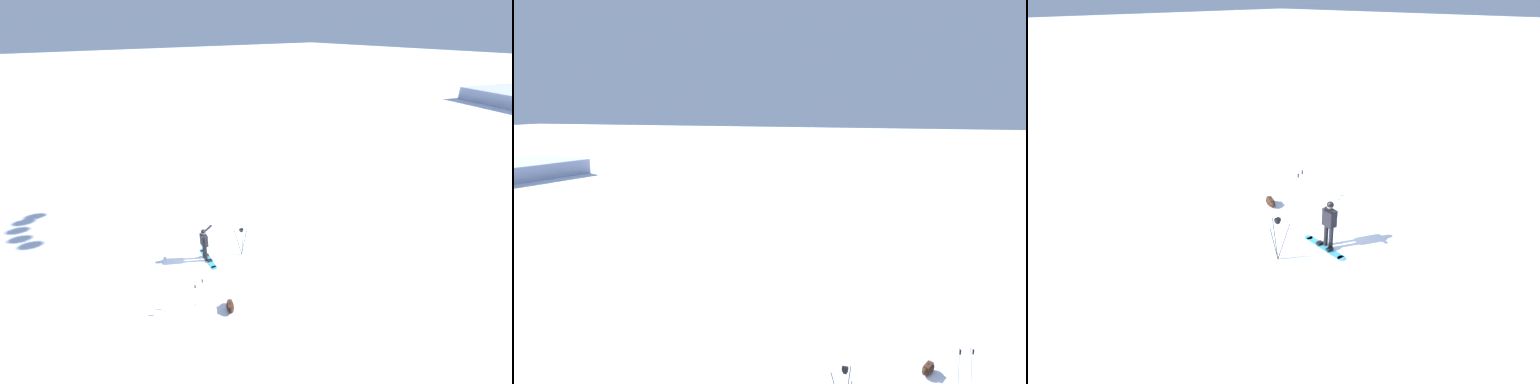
# 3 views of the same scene
# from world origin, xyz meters

# --- Properties ---
(gear_bag_large) EXTENTS (0.74, 0.54, 0.31)m
(gear_bag_large) POSITION_xyz_m (2.79, 0.06, 0.16)
(gear_bag_large) COLOR black
(gear_bag_large) RESTS_ON ground_plane
(camera_tripod) EXTENTS (0.65, 0.57, 1.41)m
(camera_tripod) POSITION_xyz_m (0.21, 2.25, 1.00)
(camera_tripod) COLOR #262628
(camera_tripod) RESTS_ON ground_plane
(ski_poles) EXTENTS (0.36, 0.44, 1.27)m
(ski_poles) POSITION_xyz_m (2.13, -0.83, 0.84)
(ski_poles) COLOR gray
(ski_poles) RESTS_ON ground_plane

